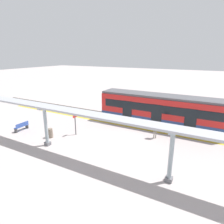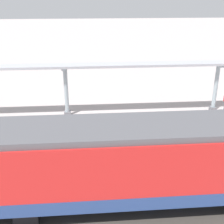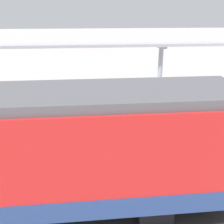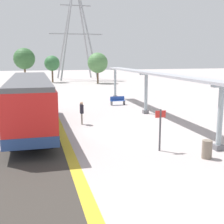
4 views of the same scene
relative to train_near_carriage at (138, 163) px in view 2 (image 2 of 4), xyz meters
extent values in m
plane|color=#B0A5A3|center=(5.76, -1.88, -1.83)|extent=(176.00, 176.00, 0.00)
cube|color=gold|center=(1.85, -1.88, -1.83)|extent=(0.51, 38.95, 0.01)
cube|color=#38332D|center=(-0.01, -1.88, -1.83)|extent=(3.20, 50.95, 0.01)
cube|color=red|center=(-0.01, 0.00, 0.11)|extent=(2.60, 13.27, 2.60)
cube|color=navy|center=(-0.01, 0.00, -0.92)|extent=(2.63, 13.29, 0.55)
cube|color=#515156|center=(-0.01, 0.00, 1.53)|extent=(2.39, 13.27, 0.24)
cube|color=black|center=(1.31, 0.00, 0.42)|extent=(0.03, 12.21, 0.84)
cube|color=black|center=(1.31, -3.32, -0.14)|extent=(0.04, 1.10, 2.00)
cube|color=black|center=(1.31, 0.00, -0.14)|extent=(0.04, 1.10, 2.00)
cube|color=black|center=(1.31, 3.32, -0.14)|extent=(0.04, 1.10, 2.00)
cube|color=black|center=(-0.01, 4.25, -1.51)|extent=(2.21, 0.90, 0.64)
cube|color=slate|center=(9.48, -7.16, -1.68)|extent=(0.44, 0.44, 0.30)
cylinder|color=#97A7AD|center=(9.48, -7.16, -0.02)|extent=(0.28, 0.28, 3.02)
cube|color=#97A7AD|center=(9.48, -7.16, 1.55)|extent=(1.10, 0.36, 0.12)
cube|color=slate|center=(9.48, 3.32, -1.68)|extent=(0.44, 0.44, 0.30)
cylinder|color=#97A7AD|center=(9.48, 3.32, -0.02)|extent=(0.28, 0.28, 3.02)
cube|color=#97A7AD|center=(9.48, 3.32, 1.55)|extent=(1.10, 0.36, 0.12)
cube|color=#A8AAB2|center=(9.48, -1.99, 1.69)|extent=(1.20, 31.17, 0.16)
cylinder|color=#4C4C51|center=(6.45, -6.49, -0.73)|extent=(0.10, 0.10, 2.20)
cylinder|color=gray|center=(3.51, 0.67, -1.42)|extent=(0.11, 0.11, 0.83)
cylinder|color=gray|center=(3.50, 0.50, -1.42)|extent=(0.11, 0.11, 0.83)
cube|color=#24222D|center=(3.50, 0.59, -0.69)|extent=(0.23, 0.49, 0.62)
sphere|color=beige|center=(3.50, 0.59, -0.27)|extent=(0.22, 0.22, 0.22)
camera|label=1|loc=(20.40, 5.28, 5.86)|focal=31.39mm
camera|label=2|loc=(-9.72, 1.83, 6.13)|focal=47.16mm
camera|label=3|loc=(-6.66, -2.49, 3.45)|focal=44.67mm
camera|label=4|loc=(0.25, -20.19, 3.03)|focal=47.51mm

